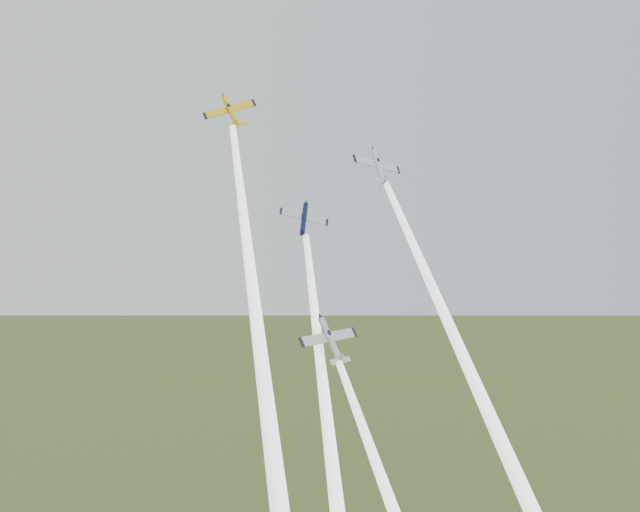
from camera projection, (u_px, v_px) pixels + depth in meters
The scene contains 7 objects.
plane_yellow at pixel (231, 111), 118.07m from camera, with size 7.94×7.88×1.24m, color gold, non-canonical shape.
smoke_trail_yellow at pixel (259, 342), 96.31m from camera, with size 2.45×2.45×71.53m, color white, non-canonical shape.
plane_navy at pixel (304, 219), 119.30m from camera, with size 7.51×7.45×1.18m, color #0C1136, non-canonical shape.
smoke_trail_navy at pixel (332, 460), 98.00m from camera, with size 2.45×2.45×68.48m, color white, non-canonical shape.
plane_silver_right at pixel (378, 166), 118.75m from camera, with size 8.32×8.25×1.30m, color silver, non-canonical shape.
smoke_trail_silver_right at pixel (485, 405), 99.43m from camera, with size 2.45×2.45×71.64m, color white, non-canonical shape.
plane_silver_low at pixel (331, 340), 104.74m from camera, with size 8.59×8.52×1.34m, color #AAB2B8, non-canonical shape.
Camera 1 is at (-43.13, -106.85, 94.19)m, focal length 45.00 mm.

